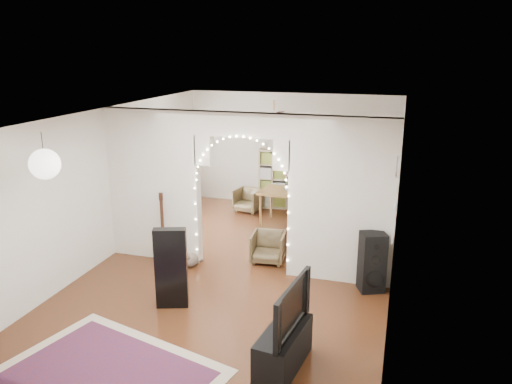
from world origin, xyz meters
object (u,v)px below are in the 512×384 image
(acoustic_guitar, at_px, (163,238))
(media_console, at_px, (283,348))
(dining_table, at_px, (289,194))
(floor_speaker, at_px, (372,262))
(bookcase, at_px, (288,179))
(dining_chair_left, at_px, (248,200))
(dining_chair_right, at_px, (268,247))

(acoustic_guitar, xyz_separation_m, media_console, (2.75, -2.33, -0.23))
(media_console, distance_m, dining_table, 5.06)
(floor_speaker, bearing_deg, acoustic_guitar, 156.78)
(acoustic_guitar, distance_m, bookcase, 4.00)
(bookcase, bearing_deg, dining_chair_left, -154.09)
(media_console, relative_size, dining_chair_right, 1.69)
(media_console, bearing_deg, dining_chair_right, 116.36)
(floor_speaker, xyz_separation_m, dining_chair_right, (-1.85, 0.60, -0.21))
(floor_speaker, bearing_deg, dining_chair_left, 110.18)
(acoustic_guitar, relative_size, media_console, 1.11)
(bookcase, relative_size, dining_chair_left, 2.41)
(acoustic_guitar, bearing_deg, media_console, -53.58)
(bookcase, bearing_deg, dining_chair_right, -89.29)
(dining_chair_left, bearing_deg, floor_speaker, -36.56)
(floor_speaker, relative_size, dining_table, 0.76)
(bookcase, height_order, dining_chair_right, bookcase)
(floor_speaker, bearing_deg, dining_chair_right, 138.75)
(acoustic_guitar, height_order, dining_chair_left, acoustic_guitar)
(bookcase, bearing_deg, acoustic_guitar, -116.32)
(dining_table, distance_m, dining_chair_right, 2.04)
(acoustic_guitar, height_order, media_console, acoustic_guitar)
(bookcase, relative_size, dining_table, 1.11)
(media_console, xyz_separation_m, bookcase, (-1.37, 6.08, 0.46))
(acoustic_guitar, relative_size, bookcase, 0.78)
(dining_table, height_order, dining_chair_left, dining_table)
(acoustic_guitar, relative_size, floor_speaker, 1.15)
(acoustic_guitar, height_order, floor_speaker, acoustic_guitar)
(acoustic_guitar, height_order, dining_table, acoustic_guitar)
(dining_chair_left, height_order, dining_chair_right, dining_chair_right)
(bookcase, height_order, dining_chair_left, bookcase)
(dining_chair_left, xyz_separation_m, dining_chair_right, (1.21, -2.63, 0.00))
(dining_chair_right, bearing_deg, floor_speaker, -23.50)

